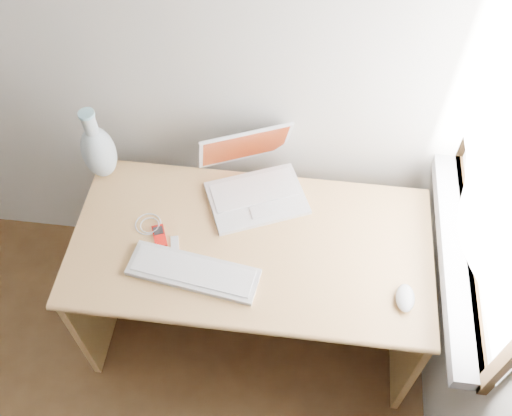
# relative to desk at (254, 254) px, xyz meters

# --- Properties ---
(window) EXTENTS (0.11, 0.99, 1.10)m
(window) POSITION_rel_desk_xyz_m (0.76, -0.08, 0.76)
(window) COLOR silver
(window) RESTS_ON right_wall
(desk) EXTENTS (1.36, 0.68, 0.72)m
(desk) POSITION_rel_desk_xyz_m (0.00, 0.00, 0.00)
(desk) COLOR tan
(desk) RESTS_ON floor
(laptop) EXTENTS (0.44, 0.44, 0.25)m
(laptop) POSITION_rel_desk_xyz_m (-0.00, 0.18, 0.26)
(laptop) COLOR silver
(laptop) RESTS_ON desk
(external_keyboard) EXTENTS (0.49, 0.21, 0.02)m
(external_keyboard) POSITION_rel_desk_xyz_m (-0.19, -0.24, 0.22)
(external_keyboard) COLOR silver
(external_keyboard) RESTS_ON desk
(mouse) EXTENTS (0.07, 0.11, 0.04)m
(mouse) POSITION_rel_desk_xyz_m (0.57, -0.25, 0.23)
(mouse) COLOR silver
(mouse) RESTS_ON desk
(ipod) EXTENTS (0.08, 0.11, 0.01)m
(ipod) POSITION_rel_desk_xyz_m (-0.35, -0.09, 0.21)
(ipod) COLOR red
(ipod) RESTS_ON desk
(cable_coil) EXTENTS (0.13, 0.13, 0.01)m
(cable_coil) POSITION_rel_desk_xyz_m (-0.41, -0.04, 0.21)
(cable_coil) COLOR silver
(cable_coil) RESTS_ON desk
(remote) EXTENTS (0.05, 0.08, 0.01)m
(remote) POSITION_rel_desk_xyz_m (-0.28, -0.13, 0.21)
(remote) COLOR silver
(remote) RESTS_ON desk
(vase) EXTENTS (0.13, 0.13, 0.34)m
(vase) POSITION_rel_desk_xyz_m (-0.64, 0.19, 0.34)
(vase) COLOR silver
(vase) RESTS_ON desk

